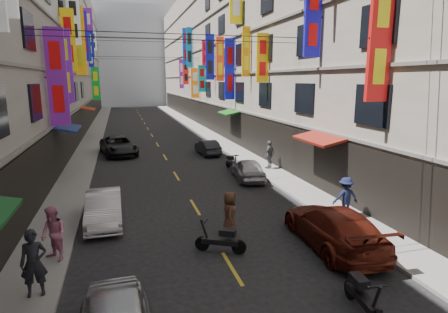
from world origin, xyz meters
TOP-DOWN VIEW (x-y plane):
  - sidewalk_left at (-6.00, 42.00)m, footprint 2.00×90.00m
  - sidewalk_right at (6.00, 42.00)m, footprint 2.00×90.00m
  - building_row_left at (-11.99, 42.00)m, footprint 10.14×90.00m
  - building_row_right at (11.99, 42.00)m, footprint 10.14×90.00m
  - haze_block at (0.00, 92.00)m, footprint 18.00×8.00m
  - shop_signage at (-0.31, 34.86)m, footprint 14.00×55.00m
  - street_awnings at (-1.26, 26.00)m, footprint 13.99×35.20m
  - overhead_cables at (0.00, 30.00)m, footprint 14.00×38.04m
  - lane_markings at (0.00, 39.00)m, footprint 0.12×80.20m
  - scooter_near_right at (2.55, 8.94)m, footprint 0.55×1.80m
  - scooter_crossing at (-0.03, 13.17)m, footprint 1.64×0.97m
  - scooter_far_right at (3.79, 24.75)m, footprint 0.54×1.80m
  - car_left_mid at (-4.00, 17.04)m, footprint 1.46×4.01m
  - car_left_far at (-3.40, 31.93)m, footprint 3.24×5.52m
  - car_right_near at (3.91, 12.58)m, footprint 2.30×5.16m
  - car_right_mid at (4.00, 22.02)m, footprint 1.95×3.92m
  - car_right_far at (3.40, 30.13)m, footprint 1.50×3.65m
  - pedestrian_lnear at (-5.57, 11.79)m, footprint 0.72×0.67m
  - pedestrian_lfar at (-5.40, 13.82)m, footprint 1.02×1.04m
  - pedestrian_rnear at (5.86, 14.82)m, footprint 1.16×0.67m
  - pedestrian_rfar at (6.15, 23.97)m, footprint 1.22×1.15m
  - pedestrian_crossing at (0.66, 14.50)m, footprint 0.80×0.97m

SIDE VIEW (x-z plane):
  - lane_markings at x=0.00m, z-range 0.00..0.01m
  - sidewalk_left at x=-6.00m, z-range 0.00..0.12m
  - sidewalk_right at x=6.00m, z-range 0.00..0.12m
  - scooter_near_right at x=2.55m, z-range -0.13..1.01m
  - scooter_crossing at x=-0.03m, z-range -0.13..1.01m
  - scooter_far_right at x=3.79m, z-range -0.13..1.01m
  - car_right_far at x=3.40m, z-range 0.00..1.18m
  - car_right_mid at x=4.00m, z-range 0.00..1.28m
  - car_left_mid at x=-4.00m, z-range 0.00..1.31m
  - car_left_far at x=-3.40m, z-range 0.00..1.44m
  - car_right_near at x=3.91m, z-range 0.00..1.47m
  - pedestrian_crossing at x=0.66m, z-range 0.00..1.72m
  - pedestrian_rnear at x=5.86m, z-range 0.12..1.84m
  - pedestrian_lfar at x=-5.40m, z-range 0.12..1.90m
  - pedestrian_rfar at x=6.15m, z-range 0.12..1.96m
  - pedestrian_lnear at x=-5.57m, z-range 0.12..1.98m
  - street_awnings at x=-1.26m, z-range 2.80..3.20m
  - overhead_cables at x=0.00m, z-range 8.18..9.42m
  - shop_signage at x=-0.31m, z-range 3.11..15.07m
  - building_row_left at x=-11.99m, z-range -0.01..18.99m
  - building_row_right at x=11.99m, z-range -0.01..18.99m
  - haze_block at x=0.00m, z-range 0.00..22.00m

